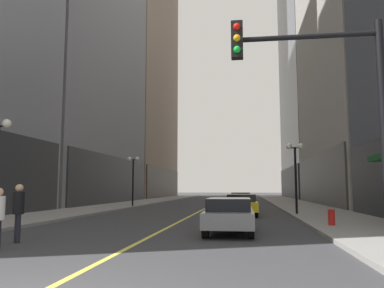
# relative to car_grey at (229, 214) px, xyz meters

# --- Properties ---
(ground_plane) EXTENTS (200.00, 200.00, 0.00)m
(ground_plane) POSITION_rel_car_grey_xyz_m (-2.72, 25.61, -0.72)
(ground_plane) COLOR #38383A
(sidewalk_left) EXTENTS (4.50, 78.00, 0.15)m
(sidewalk_left) POSITION_rel_car_grey_xyz_m (-10.97, 25.61, -0.64)
(sidewalk_left) COLOR gray
(sidewalk_left) RESTS_ON ground
(sidewalk_right) EXTENTS (4.50, 78.00, 0.15)m
(sidewalk_right) POSITION_rel_car_grey_xyz_m (5.53, 25.61, -0.64)
(sidewalk_right) COLOR gray
(sidewalk_right) RESTS_ON ground
(lane_centre_stripe) EXTENTS (0.16, 70.00, 0.01)m
(lane_centre_stripe) POSITION_rel_car_grey_xyz_m (-2.72, 25.61, -0.72)
(lane_centre_stripe) COLOR #E5D64C
(lane_centre_stripe) RESTS_ON ground
(building_left_mid) EXTENTS (11.11, 24.00, 45.22)m
(building_left_mid) POSITION_rel_car_grey_xyz_m (-18.68, 25.11, 21.80)
(building_left_mid) COLOR gray
(building_left_mid) RESTS_ON ground
(building_right_far) EXTENTS (10.68, 26.00, 52.23)m
(building_right_far) POSITION_rel_car_grey_xyz_m (13.02, 50.61, 25.29)
(building_right_far) COLOR slate
(building_right_far) RESTS_ON ground
(car_grey) EXTENTS (1.81, 4.49, 1.32)m
(car_grey) POSITION_rel_car_grey_xyz_m (0.00, 0.00, 0.00)
(car_grey) COLOR slate
(car_grey) RESTS_ON ground
(car_yellow) EXTENTS (2.03, 4.09, 1.32)m
(car_yellow) POSITION_rel_car_grey_xyz_m (0.33, 9.30, -0.00)
(car_yellow) COLOR yellow
(car_yellow) RESTS_ON ground
(car_navy) EXTENTS (1.74, 4.08, 1.32)m
(car_navy) POSITION_rel_car_grey_xyz_m (0.22, 18.03, -0.00)
(car_navy) COLOR #141E4C
(car_navy) RESTS_ON ground
(pedestrian_in_black_coat) EXTENTS (0.48, 0.48, 1.82)m
(pedestrian_in_black_coat) POSITION_rel_car_grey_xyz_m (-6.46, -3.43, 0.35)
(pedestrian_in_black_coat) COLOR black
(pedestrian_in_black_coat) RESTS_ON ground
(traffic_light_near_right) EXTENTS (3.43, 0.35, 5.65)m
(traffic_light_near_right) POSITION_rel_car_grey_xyz_m (2.63, -5.92, 3.02)
(traffic_light_near_right) COLOR black
(traffic_light_near_right) RESTS_ON ground
(street_lamp_left_far) EXTENTS (1.06, 0.36, 4.43)m
(street_lamp_left_far) POSITION_rel_car_grey_xyz_m (-9.12, 18.02, 2.54)
(street_lamp_left_far) COLOR black
(street_lamp_left_far) RESTS_ON ground
(street_lamp_right_mid) EXTENTS (1.06, 0.36, 4.43)m
(street_lamp_right_mid) POSITION_rel_car_grey_xyz_m (3.68, 9.44, 2.54)
(street_lamp_right_mid) COLOR black
(street_lamp_right_mid) RESTS_ON ground
(fire_hydrant_right) EXTENTS (0.28, 0.28, 0.80)m
(fire_hydrant_right) POSITION_rel_car_grey_xyz_m (4.18, 2.22, -0.32)
(fire_hydrant_right) COLOR red
(fire_hydrant_right) RESTS_ON ground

